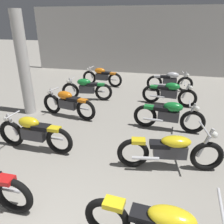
% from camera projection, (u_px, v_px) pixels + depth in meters
% --- Properties ---
extents(back_wall, '(13.04, 0.24, 3.60)m').
position_uv_depth(back_wall, '(143.00, 41.00, 12.23)').
color(back_wall, '#BCBAB7').
rests_on(back_wall, ground).
extents(support_pillar, '(0.36, 0.36, 3.20)m').
position_uv_depth(support_pillar, '(23.00, 65.00, 6.80)').
color(support_pillar, '#BCBAB7').
rests_on(support_pillar, ground).
extents(motorcycle_left_row_1, '(1.97, 0.48, 0.88)m').
position_uv_depth(motorcycle_left_row_1, '(34.00, 132.00, 5.12)').
color(motorcycle_left_row_1, black).
rests_on(motorcycle_left_row_1, ground).
extents(motorcycle_left_row_2, '(1.95, 0.59, 0.88)m').
position_uv_depth(motorcycle_left_row_2, '(68.00, 103.00, 6.92)').
color(motorcycle_left_row_2, black).
rests_on(motorcycle_left_row_2, ground).
extents(motorcycle_left_row_3, '(1.96, 0.58, 0.88)m').
position_uv_depth(motorcycle_left_row_3, '(87.00, 89.00, 8.39)').
color(motorcycle_left_row_3, black).
rests_on(motorcycle_left_row_3, ground).
extents(motorcycle_left_row_4, '(1.97, 0.48, 0.88)m').
position_uv_depth(motorcycle_left_row_4, '(102.00, 76.00, 10.21)').
color(motorcycle_left_row_4, black).
rests_on(motorcycle_left_row_4, ground).
extents(motorcycle_right_row_1, '(2.16, 0.72, 0.97)m').
position_uv_depth(motorcycle_right_row_1, '(171.00, 150.00, 4.45)').
color(motorcycle_right_row_1, black).
rests_on(motorcycle_right_row_1, ground).
extents(motorcycle_right_row_2, '(1.97, 0.48, 0.88)m').
position_uv_depth(motorcycle_right_row_2, '(169.00, 115.00, 6.06)').
color(motorcycle_right_row_2, black).
rests_on(motorcycle_right_row_2, ground).
extents(motorcycle_right_row_3, '(1.97, 0.51, 0.88)m').
position_uv_depth(motorcycle_right_row_3, '(169.00, 93.00, 7.89)').
color(motorcycle_right_row_3, black).
rests_on(motorcycle_right_row_3, ground).
extents(motorcycle_right_row_4, '(1.97, 0.49, 0.88)m').
position_uv_depth(motorcycle_right_row_4, '(170.00, 81.00, 9.44)').
color(motorcycle_right_row_4, black).
rests_on(motorcycle_right_row_4, ground).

